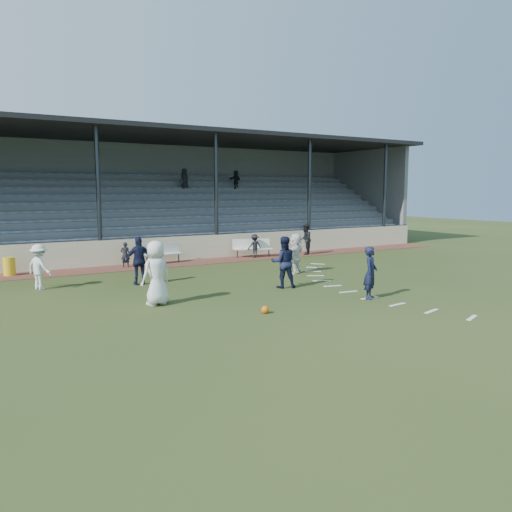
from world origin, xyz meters
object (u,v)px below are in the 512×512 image
at_px(bench_right, 252,246).
at_px(bench_left, 162,251).
at_px(trash_bin, 9,266).
at_px(player_navy_lead, 371,273).
at_px(player_white_lead, 156,273).
at_px(official, 305,239).
at_px(football, 265,310).

bearing_deg(bench_right, bench_left, -164.55).
height_order(trash_bin, player_navy_lead, player_navy_lead).
distance_m(bench_left, player_white_lead, 8.96).
relative_size(player_white_lead, official, 1.19).
bearing_deg(bench_left, player_white_lead, -119.31).
bearing_deg(player_white_lead, player_navy_lead, 141.05).
relative_size(bench_right, football, 9.04).
height_order(player_navy_lead, official, player_navy_lead).
bearing_deg(player_navy_lead, trash_bin, 96.80).
bearing_deg(player_white_lead, bench_right, -150.69).
bearing_deg(player_white_lead, official, -161.68).
bearing_deg(player_navy_lead, bench_right, 45.39).
height_order(bench_right, player_white_lead, player_white_lead).
bearing_deg(official, football, 2.25).
xyz_separation_m(trash_bin, official, (14.59, -0.65, 0.46)).
bearing_deg(player_navy_lead, bench_left, 70.50).
xyz_separation_m(bench_left, football, (-0.92, -10.98, -0.47)).
bearing_deg(trash_bin, football, -62.06).
bearing_deg(trash_bin, player_white_lead, -67.20).
height_order(trash_bin, football, trash_bin).
height_order(bench_left, player_navy_lead, player_navy_lead).
relative_size(football, player_navy_lead, 0.13).
relative_size(bench_left, football, 9.09).
distance_m(trash_bin, player_white_lead, 8.92).
bearing_deg(bench_right, player_white_lead, -116.92).
height_order(bench_left, football, bench_left).
bearing_deg(football, bench_right, 61.64).
xyz_separation_m(football, official, (8.85, 10.18, 0.75)).
bearing_deg(player_white_lead, bench_left, -126.86).
bearing_deg(official, player_white_lead, -12.60).
distance_m(bench_left, football, 11.02).
bearing_deg(football, bench_left, 85.20).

